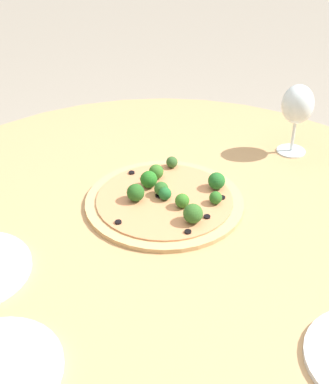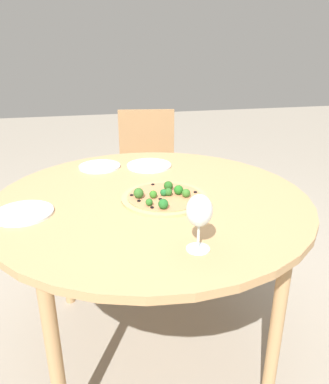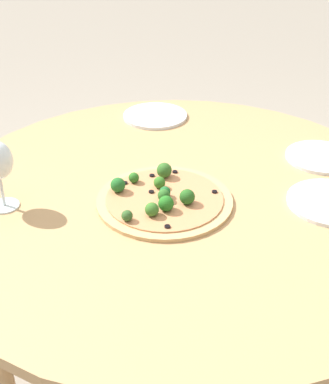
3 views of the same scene
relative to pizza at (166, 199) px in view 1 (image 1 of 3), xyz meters
The scene contains 3 objects.
dining_table 0.10m from the pizza, 139.10° to the left, with size 1.28×1.28×0.77m.
pizza is the anchor object (origin of this frame).
wine_glass 0.41m from the pizza, 87.16° to the right, with size 0.08×0.08×0.18m.
Camera 1 is at (-0.76, 0.50, 1.43)m, focal length 50.00 mm.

